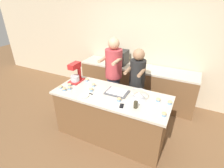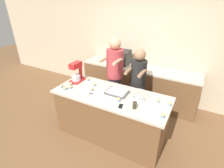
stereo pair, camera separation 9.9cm
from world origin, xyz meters
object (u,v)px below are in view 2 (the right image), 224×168
(stand_mixer, at_px, (77,73))
(cupcake_0, at_px, (62,86))
(baking_tray, at_px, (117,92))
(microwave_oven, at_px, (120,57))
(small_plate, at_px, (84,95))
(cupcake_9, at_px, (94,85))
(cupcake_10, at_px, (158,101))
(knife, at_px, (94,94))
(cupcake_6, at_px, (163,115))
(cupcake_4, at_px, (91,89))
(cupcake_1, at_px, (170,104))
(cupcake_5, at_px, (65,88))
(person_right, at_px, (138,85))
(person_left, at_px, (115,77))
(drinking_glass, at_px, (135,105))
(cupcake_7, at_px, (70,87))
(mixing_bowl, at_px, (138,96))
(cupcake_3, at_px, (118,100))
(cupcake_2, at_px, (88,79))
(cell_phone, at_px, (121,106))
(cupcake_8, at_px, (70,84))

(stand_mixer, distance_m, cupcake_0, 0.39)
(baking_tray, bearing_deg, microwave_oven, 113.74)
(baking_tray, distance_m, small_plate, 0.58)
(cupcake_9, relative_size, cupcake_10, 1.00)
(baking_tray, bearing_deg, stand_mixer, 176.55)
(knife, distance_m, cupcake_6, 1.20)
(cupcake_0, height_order, cupcake_4, same)
(baking_tray, distance_m, cupcake_9, 0.50)
(cupcake_9, bearing_deg, cupcake_10, 0.67)
(cupcake_1, distance_m, cupcake_5, 1.82)
(person_right, bearing_deg, cupcake_6, -51.28)
(person_left, bearing_deg, cupcake_10, -26.89)
(baking_tray, distance_m, drinking_glass, 0.52)
(microwave_oven, xyz_separation_m, cupcake_10, (1.30, -1.29, -0.14))
(stand_mixer, distance_m, cupcake_7, 0.36)
(cupcake_4, bearing_deg, person_right, 49.53)
(person_right, relative_size, drinking_glass, 14.04)
(person_left, height_order, mixing_bowl, person_left)
(microwave_oven, relative_size, cupcake_3, 6.46)
(stand_mixer, xyz_separation_m, cupcake_5, (0.02, -0.39, -0.14))
(baking_tray, height_order, drinking_glass, drinking_glass)
(person_right, xyz_separation_m, stand_mixer, (-1.08, -0.52, 0.24))
(cupcake_2, bearing_deg, drinking_glass, -20.72)
(person_left, distance_m, cupcake_2, 0.57)
(cupcake_5, bearing_deg, stand_mixer, 93.49)
(small_plate, relative_size, cupcake_4, 2.52)
(person_left, bearing_deg, cupcake_5, -120.60)
(cell_phone, bearing_deg, mixing_bowl, 62.34)
(microwave_oven, bearing_deg, small_plate, -85.77)
(stand_mixer, xyz_separation_m, cupcake_4, (0.47, -0.20, -0.14))
(small_plate, bearing_deg, knife, 39.79)
(person_right, distance_m, drinking_glass, 0.91)
(cupcake_0, bearing_deg, cupcake_9, 33.92)
(person_left, height_order, cupcake_10, person_left)
(cupcake_8, bearing_deg, cupcake_1, 6.48)
(cell_phone, xyz_separation_m, cupcake_1, (0.66, 0.39, 0.03))
(person_left, bearing_deg, cupcake_4, -97.89)
(knife, relative_size, cupcake_2, 3.21)
(mixing_bowl, height_order, baking_tray, mixing_bowl)
(microwave_oven, bearing_deg, cupcake_9, -86.22)
(stand_mixer, relative_size, small_plate, 2.26)
(person_right, distance_m, knife, 0.96)
(knife, relative_size, cupcake_9, 3.21)
(cupcake_2, distance_m, cupcake_5, 0.52)
(knife, relative_size, cupcake_8, 3.21)
(baking_tray, height_order, cupcake_5, cupcake_5)
(cupcake_7, bearing_deg, mixing_bowl, 10.80)
(drinking_glass, bearing_deg, cupcake_8, 174.74)
(person_right, distance_m, cupcake_1, 0.91)
(microwave_oven, height_order, cupcake_1, microwave_oven)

